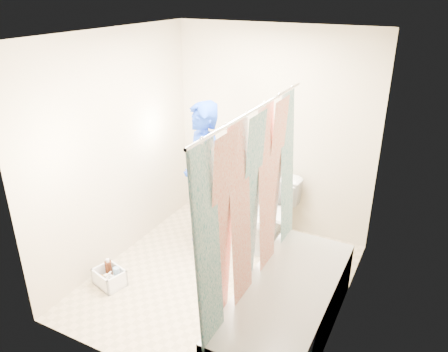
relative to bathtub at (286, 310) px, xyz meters
The scene contains 14 objects.
floor 0.99m from the bathtub, 153.43° to the left, with size 2.60×2.60×0.00m, color tan.
ceiling 2.33m from the bathtub, 153.43° to the left, with size 2.40×2.60×0.02m, color silver.
wall_back 2.14m from the bathtub, 116.23° to the left, with size 2.40×0.02×2.40m, color #B5A58B.
wall_front 1.54m from the bathtub, 134.17° to the right, with size 2.40×0.02×2.40m, color #B5A58B.
wall_left 2.29m from the bathtub, 168.29° to the left, with size 0.02×2.60×2.40m, color #B5A58B.
wall_right 1.08m from the bathtub, 50.53° to the left, with size 0.02×2.60×2.40m, color #B5A58B.
bathtub is the anchor object (origin of this frame).
curtain_rod 1.71m from the bathtub, behind, with size 0.02×0.02×1.90m, color silver.
shower_curtain 0.82m from the bathtub, behind, with size 0.06×1.75×1.80m, color white.
toilet 1.45m from the bathtub, 117.05° to the left, with size 0.42×0.74×0.76m, color white.
tank_lid 1.36m from the bathtub, 119.86° to the left, with size 0.47×0.20×0.04m, color silver.
tank_internals 1.71m from the bathtub, 114.49° to the left, with size 0.19×0.06×0.25m.
plumber 1.67m from the bathtub, 146.09° to the left, with size 0.62×0.41×1.70m, color #1039A3.
cleaning_caddy 1.80m from the bathtub, behind, with size 0.34×0.30×0.22m.
Camera 1 is at (1.72, -3.23, 2.77)m, focal length 35.00 mm.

